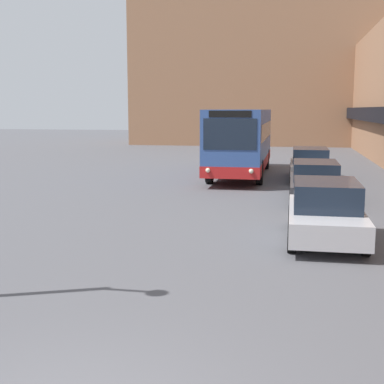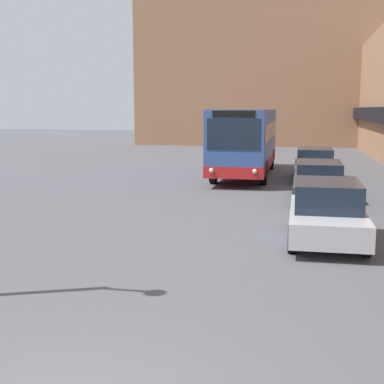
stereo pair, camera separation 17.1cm
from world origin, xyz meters
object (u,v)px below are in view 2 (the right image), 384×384
object	(u,v)px
parked_car_front	(327,211)
city_bus	(246,140)
parked_car_back	(314,164)
parked_car_middle	(319,181)

from	to	relation	value
parked_car_front	city_bus	bearing A→B (deg)	104.39
city_bus	parked_car_front	distance (m)	13.81
parked_car_back	parked_car_middle	bearing A→B (deg)	-90.00
parked_car_front	parked_car_back	distance (m)	12.47
parked_car_front	parked_car_middle	xyz separation A→B (m)	(0.00, 6.40, -0.04)
parked_car_middle	parked_car_back	xyz separation A→B (m)	(-0.00, 6.08, 0.03)
city_bus	parked_car_back	world-z (taller)	city_bus
parked_car_front	parked_car_middle	bearing A→B (deg)	90.00
city_bus	parked_car_back	size ratio (longest dim) A/B	2.17
city_bus	parked_car_back	bearing A→B (deg)	-14.23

